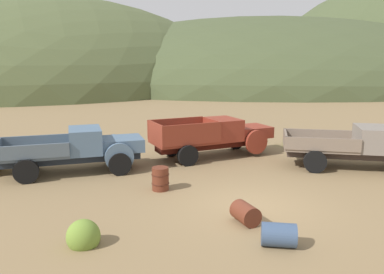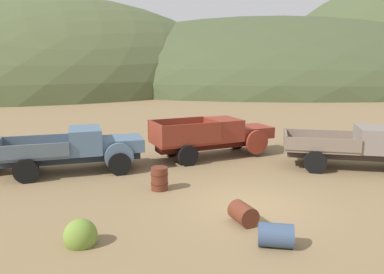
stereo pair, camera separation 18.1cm
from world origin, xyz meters
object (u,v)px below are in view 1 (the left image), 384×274
(truck_chalk_blue, at_px, (84,149))
(oil_drum_tipped, at_px, (245,213))
(oil_drum_spare, at_px, (279,235))
(truck_primer_gray, at_px, (371,147))
(truck_rust_red, at_px, (219,136))
(oil_drum_foreground, at_px, (160,179))

(truck_chalk_blue, xyz_separation_m, oil_drum_tipped, (5.50, -6.13, -0.69))
(truck_chalk_blue, xyz_separation_m, oil_drum_spare, (5.99, -7.63, -0.68))
(truck_primer_gray, bearing_deg, truck_chalk_blue, -166.89)
(truck_rust_red, relative_size, oil_drum_foreground, 7.42)
(oil_drum_spare, relative_size, oil_drum_foreground, 1.18)
(oil_drum_spare, relative_size, oil_drum_tipped, 1.04)
(truck_primer_gray, distance_m, oil_drum_tipped, 8.58)
(oil_drum_foreground, bearing_deg, truck_primer_gray, 10.41)
(truck_primer_gray, distance_m, oil_drum_spare, 9.18)
(truck_rust_red, relative_size, truck_primer_gray, 0.95)
(truck_rust_red, distance_m, oil_drum_spare, 9.67)
(truck_rust_red, height_order, oil_drum_spare, truck_rust_red)
(truck_primer_gray, bearing_deg, oil_drum_tipped, -125.98)
(oil_drum_spare, bearing_deg, oil_drum_foreground, 120.73)
(oil_drum_spare, height_order, oil_drum_tipped, oil_drum_spare)
(truck_primer_gray, distance_m, oil_drum_foreground, 9.48)
(truck_primer_gray, relative_size, oil_drum_foreground, 7.83)
(truck_rust_red, height_order, oil_drum_foreground, truck_rust_red)
(truck_chalk_blue, xyz_separation_m, truck_primer_gray, (12.45, -1.15, 0.01))
(oil_drum_spare, bearing_deg, truck_chalk_blue, 128.10)
(truck_rust_red, xyz_separation_m, oil_drum_tipped, (-0.79, -8.13, -0.73))
(truck_chalk_blue, bearing_deg, oil_drum_spare, -62.40)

